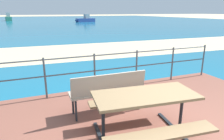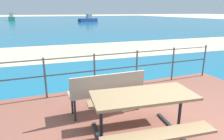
{
  "view_description": "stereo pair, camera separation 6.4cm",
  "coord_description": "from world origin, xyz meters",
  "px_view_note": "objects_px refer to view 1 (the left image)",
  "views": [
    {
      "loc": [
        -1.97,
        -2.21,
        2.02
      ],
      "look_at": [
        -0.15,
        2.32,
        0.58
      ],
      "focal_mm": 32.17,
      "sensor_mm": 36.0,
      "label": 1
    },
    {
      "loc": [
        -1.91,
        -2.23,
        2.02
      ],
      "look_at": [
        -0.15,
        2.32,
        0.58
      ],
      "focal_mm": 32.17,
      "sensor_mm": 36.0,
      "label": 2
    }
  ],
  "objects_px": {
    "picnic_table": "(145,106)",
    "park_bench": "(108,89)",
    "boat_mid": "(85,19)",
    "boat_near": "(8,18)"
  },
  "relations": [
    {
      "from": "park_bench",
      "to": "boat_mid",
      "type": "relative_size",
      "value": 0.36
    },
    {
      "from": "boat_near",
      "to": "picnic_table",
      "type": "bearing_deg",
      "value": 178.65
    },
    {
      "from": "park_bench",
      "to": "boat_near",
      "type": "distance_m",
      "value": 46.42
    },
    {
      "from": "picnic_table",
      "to": "boat_near",
      "type": "bearing_deg",
      "value": 103.05
    },
    {
      "from": "picnic_table",
      "to": "boat_mid",
      "type": "xyz_separation_m",
      "value": [
        8.61,
        36.61,
        -0.18
      ]
    },
    {
      "from": "picnic_table",
      "to": "park_bench",
      "type": "distance_m",
      "value": 1.05
    },
    {
      "from": "park_bench",
      "to": "boat_near",
      "type": "bearing_deg",
      "value": -82.88
    },
    {
      "from": "picnic_table",
      "to": "park_bench",
      "type": "bearing_deg",
      "value": 107.58
    },
    {
      "from": "picnic_table",
      "to": "boat_mid",
      "type": "distance_m",
      "value": 37.61
    },
    {
      "from": "picnic_table",
      "to": "boat_mid",
      "type": "height_order",
      "value": "boat_mid"
    }
  ]
}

